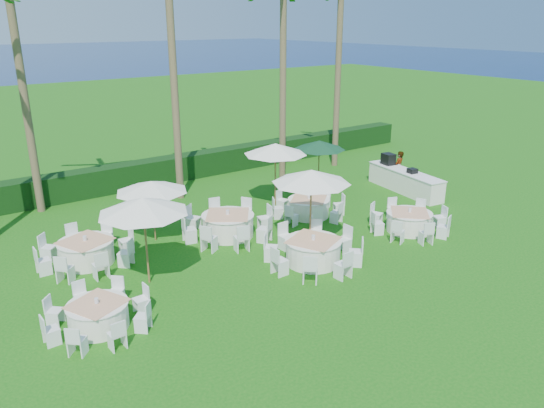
{
  "coord_description": "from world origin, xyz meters",
  "views": [
    {
      "loc": [
        -9.15,
        -11.42,
        7.6
      ],
      "look_at": [
        1.43,
        3.18,
        1.3
      ],
      "focal_mm": 35.0,
      "sensor_mm": 36.0,
      "label": 1
    }
  ],
  "objects_px": {
    "umbrella_c": "(151,186)",
    "staff_person": "(399,168)",
    "buffet_table": "(404,180)",
    "banquet_table_d": "(86,251)",
    "banquet_table_a": "(98,315)",
    "banquet_table_f": "(309,207)",
    "umbrella_green": "(319,145)",
    "banquet_table_b": "(313,251)",
    "banquet_table_e": "(228,225)",
    "umbrella_a": "(143,205)",
    "umbrella_d": "(275,149)",
    "banquet_table_c": "(409,221)",
    "umbrella_b": "(311,177)"
  },
  "relations": [
    {
      "from": "umbrella_green",
      "to": "staff_person",
      "type": "distance_m",
      "value": 4.27
    },
    {
      "from": "banquet_table_a",
      "to": "staff_person",
      "type": "distance_m",
      "value": 16.56
    },
    {
      "from": "umbrella_b",
      "to": "umbrella_green",
      "type": "relative_size",
      "value": 1.15
    },
    {
      "from": "banquet_table_d",
      "to": "umbrella_a",
      "type": "height_order",
      "value": "umbrella_a"
    },
    {
      "from": "umbrella_b",
      "to": "umbrella_d",
      "type": "relative_size",
      "value": 1.02
    },
    {
      "from": "staff_person",
      "to": "banquet_table_f",
      "type": "bearing_deg",
      "value": -5.95
    },
    {
      "from": "banquet_table_e",
      "to": "banquet_table_b",
      "type": "bearing_deg",
      "value": -73.49
    },
    {
      "from": "umbrella_b",
      "to": "umbrella_c",
      "type": "height_order",
      "value": "umbrella_b"
    },
    {
      "from": "banquet_table_e",
      "to": "umbrella_green",
      "type": "bearing_deg",
      "value": 19.92
    },
    {
      "from": "umbrella_c",
      "to": "buffet_table",
      "type": "height_order",
      "value": "umbrella_c"
    },
    {
      "from": "umbrella_a",
      "to": "umbrella_d",
      "type": "relative_size",
      "value": 1.01
    },
    {
      "from": "banquet_table_b",
      "to": "umbrella_a",
      "type": "relative_size",
      "value": 1.18
    },
    {
      "from": "banquet_table_b",
      "to": "banquet_table_e",
      "type": "xyz_separation_m",
      "value": [
        -1.07,
        3.59,
        0.02
      ]
    },
    {
      "from": "banquet_table_b",
      "to": "banquet_table_e",
      "type": "height_order",
      "value": "banquet_table_e"
    },
    {
      "from": "umbrella_c",
      "to": "umbrella_b",
      "type": "bearing_deg",
      "value": -39.48
    },
    {
      "from": "banquet_table_a",
      "to": "umbrella_c",
      "type": "relative_size",
      "value": 1.08
    },
    {
      "from": "umbrella_a",
      "to": "banquet_table_c",
      "type": "bearing_deg",
      "value": -10.86
    },
    {
      "from": "banquet_table_d",
      "to": "buffet_table",
      "type": "bearing_deg",
      "value": -3.77
    },
    {
      "from": "banquet_table_c",
      "to": "staff_person",
      "type": "distance_m",
      "value": 6.11
    },
    {
      "from": "banquet_table_b",
      "to": "banquet_table_f",
      "type": "height_order",
      "value": "banquet_table_b"
    },
    {
      "from": "banquet_table_f",
      "to": "umbrella_d",
      "type": "relative_size",
      "value": 1.08
    },
    {
      "from": "banquet_table_a",
      "to": "banquet_table_e",
      "type": "distance_m",
      "value": 6.82
    },
    {
      "from": "banquet_table_d",
      "to": "staff_person",
      "type": "xyz_separation_m",
      "value": [
        15.06,
        -0.02,
        0.4
      ]
    },
    {
      "from": "umbrella_d",
      "to": "staff_person",
      "type": "height_order",
      "value": "umbrella_d"
    },
    {
      "from": "banquet_table_f",
      "to": "umbrella_green",
      "type": "height_order",
      "value": "umbrella_green"
    },
    {
      "from": "banquet_table_f",
      "to": "umbrella_b",
      "type": "relative_size",
      "value": 1.06
    },
    {
      "from": "umbrella_green",
      "to": "umbrella_b",
      "type": "bearing_deg",
      "value": -133.27
    },
    {
      "from": "banquet_table_c",
      "to": "banquet_table_f",
      "type": "relative_size",
      "value": 1.0
    },
    {
      "from": "banquet_table_e",
      "to": "banquet_table_f",
      "type": "relative_size",
      "value": 1.16
    },
    {
      "from": "banquet_table_b",
      "to": "buffet_table",
      "type": "distance_m",
      "value": 9.05
    },
    {
      "from": "banquet_table_a",
      "to": "banquet_table_c",
      "type": "height_order",
      "value": "banquet_table_c"
    },
    {
      "from": "banquet_table_e",
      "to": "umbrella_a",
      "type": "relative_size",
      "value": 1.24
    },
    {
      "from": "banquet_table_a",
      "to": "banquet_table_d",
      "type": "relative_size",
      "value": 0.88
    },
    {
      "from": "banquet_table_c",
      "to": "banquet_table_e",
      "type": "height_order",
      "value": "banquet_table_e"
    },
    {
      "from": "buffet_table",
      "to": "banquet_table_f",
      "type": "bearing_deg",
      "value": 179.4
    },
    {
      "from": "banquet_table_b",
      "to": "umbrella_green",
      "type": "height_order",
      "value": "umbrella_green"
    },
    {
      "from": "banquet_table_a",
      "to": "umbrella_d",
      "type": "bearing_deg",
      "value": 28.43
    },
    {
      "from": "banquet_table_d",
      "to": "umbrella_c",
      "type": "xyz_separation_m",
      "value": [
        2.61,
        0.45,
        1.63
      ]
    },
    {
      "from": "banquet_table_c",
      "to": "buffet_table",
      "type": "distance_m",
      "value": 4.99
    },
    {
      "from": "banquet_table_c",
      "to": "umbrella_c",
      "type": "xyz_separation_m",
      "value": [
        -8.16,
        4.79,
        1.65
      ]
    },
    {
      "from": "banquet_table_b",
      "to": "staff_person",
      "type": "distance_m",
      "value": 10.02
    },
    {
      "from": "banquet_table_b",
      "to": "umbrella_d",
      "type": "xyz_separation_m",
      "value": [
        2.41,
        5.39,
        2.04
      ]
    },
    {
      "from": "banquet_table_d",
      "to": "umbrella_b",
      "type": "height_order",
      "value": "umbrella_b"
    },
    {
      "from": "umbrella_c",
      "to": "staff_person",
      "type": "relative_size",
      "value": 1.56
    },
    {
      "from": "banquet_table_f",
      "to": "umbrella_c",
      "type": "xyz_separation_m",
      "value": [
        -6.1,
        1.34,
        1.65
      ]
    },
    {
      "from": "banquet_table_e",
      "to": "staff_person",
      "type": "height_order",
      "value": "staff_person"
    },
    {
      "from": "banquet_table_e",
      "to": "umbrella_green",
      "type": "height_order",
      "value": "umbrella_green"
    },
    {
      "from": "banquet_table_e",
      "to": "umbrella_d",
      "type": "distance_m",
      "value": 4.41
    },
    {
      "from": "banquet_table_d",
      "to": "umbrella_green",
      "type": "xyz_separation_m",
      "value": [
        11.32,
        1.55,
        1.74
      ]
    },
    {
      "from": "banquet_table_f",
      "to": "umbrella_green",
      "type": "relative_size",
      "value": 1.22
    }
  ]
}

